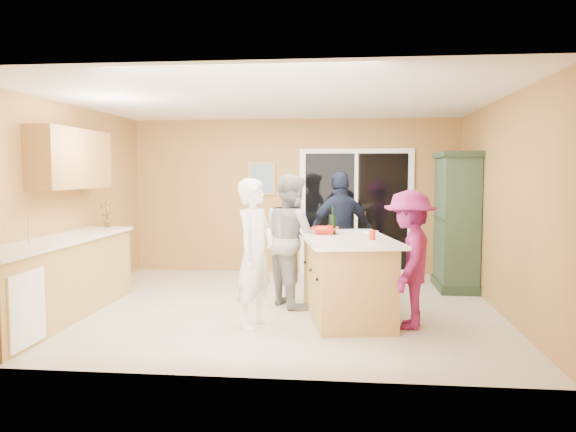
# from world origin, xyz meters

# --- Properties ---
(floor) EXTENTS (5.50, 5.50, 0.00)m
(floor) POSITION_xyz_m (0.00, 0.00, 0.00)
(floor) COLOR beige
(floor) RESTS_ON ground
(ceiling) EXTENTS (5.50, 5.00, 0.10)m
(ceiling) POSITION_xyz_m (0.00, 0.00, 2.60)
(ceiling) COLOR white
(ceiling) RESTS_ON wall_back
(wall_back) EXTENTS (5.50, 0.10, 2.60)m
(wall_back) POSITION_xyz_m (0.00, 2.50, 1.30)
(wall_back) COLOR tan
(wall_back) RESTS_ON ground
(wall_front) EXTENTS (5.50, 0.10, 2.60)m
(wall_front) POSITION_xyz_m (0.00, -2.50, 1.30)
(wall_front) COLOR tan
(wall_front) RESTS_ON ground
(wall_left) EXTENTS (0.10, 5.00, 2.60)m
(wall_left) POSITION_xyz_m (-2.75, 0.00, 1.30)
(wall_left) COLOR tan
(wall_left) RESTS_ON ground
(wall_right) EXTENTS (0.10, 5.00, 2.60)m
(wall_right) POSITION_xyz_m (2.75, 0.00, 1.30)
(wall_right) COLOR tan
(wall_right) RESTS_ON ground
(left_cabinet_run) EXTENTS (0.65, 3.05, 1.24)m
(left_cabinet_run) POSITION_xyz_m (-2.45, -1.05, 0.46)
(left_cabinet_run) COLOR #B18C44
(left_cabinet_run) RESTS_ON floor
(upper_cabinets) EXTENTS (0.35, 1.60, 0.75)m
(upper_cabinets) POSITION_xyz_m (-2.58, -0.20, 1.88)
(upper_cabinets) COLOR #B18C44
(upper_cabinets) RESTS_ON wall_left
(sliding_door) EXTENTS (1.90, 0.07, 2.10)m
(sliding_door) POSITION_xyz_m (1.05, 2.46, 1.05)
(sliding_door) COLOR white
(sliding_door) RESTS_ON floor
(framed_picture) EXTENTS (0.46, 0.04, 0.56)m
(framed_picture) POSITION_xyz_m (-0.55, 2.48, 1.60)
(framed_picture) COLOR tan
(framed_picture) RESTS_ON wall_back
(kitchen_island) EXTENTS (1.30, 1.97, 0.95)m
(kitchen_island) POSITION_xyz_m (0.90, -0.46, 0.45)
(kitchen_island) COLOR #B18C44
(kitchen_island) RESTS_ON floor
(green_hutch) EXTENTS (0.57, 1.09, 2.00)m
(green_hutch) POSITION_xyz_m (2.49, 1.37, 0.97)
(green_hutch) COLOR #223623
(green_hutch) RESTS_ON floor
(woman_white) EXTENTS (0.58, 0.70, 1.64)m
(woman_white) POSITION_xyz_m (-0.10, -0.96, 0.82)
(woman_white) COLOR white
(woman_white) RESTS_ON floor
(woman_grey) EXTENTS (0.99, 1.04, 1.69)m
(woman_grey) POSITION_xyz_m (0.19, 0.12, 0.84)
(woman_grey) COLOR gray
(woman_grey) RESTS_ON floor
(woman_navy) EXTENTS (1.08, 0.85, 1.72)m
(woman_navy) POSITION_xyz_m (0.81, 0.93, 0.86)
(woman_navy) COLOR #182236
(woman_navy) RESTS_ON floor
(woman_magenta) EXTENTS (0.75, 1.08, 1.52)m
(woman_magenta) POSITION_xyz_m (1.58, -0.80, 0.76)
(woman_magenta) COLOR #801B4E
(woman_magenta) RESTS_ON floor
(serving_bowl) EXTENTS (0.37, 0.37, 0.08)m
(serving_bowl) POSITION_xyz_m (0.63, -0.15, 1.00)
(serving_bowl) COLOR red
(serving_bowl) RESTS_ON kitchen_island
(tulip_vase) EXTENTS (0.22, 0.16, 0.38)m
(tulip_vase) POSITION_xyz_m (-2.45, 0.52, 1.13)
(tulip_vase) COLOR #AF1C11
(tulip_vase) RESTS_ON left_cabinet_run
(tumbler_near) EXTENTS (0.10, 0.10, 0.11)m
(tumbler_near) POSITION_xyz_m (0.70, -0.24, 1.01)
(tumbler_near) COLOR red
(tumbler_near) RESTS_ON kitchen_island
(tumbler_far) EXTENTS (0.09, 0.09, 0.11)m
(tumbler_far) POSITION_xyz_m (1.18, -0.70, 1.01)
(tumbler_far) COLOR red
(tumbler_far) RESTS_ON kitchen_island
(wine_bottle) EXTENTS (0.08, 0.08, 0.33)m
(wine_bottle) POSITION_xyz_m (0.73, -0.22, 1.08)
(wine_bottle) COLOR black
(wine_bottle) RESTS_ON kitchen_island
(white_plate) EXTENTS (0.23, 0.23, 0.01)m
(white_plate) POSITION_xyz_m (1.20, 0.15, 0.96)
(white_plate) COLOR white
(white_plate) RESTS_ON kitchen_island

